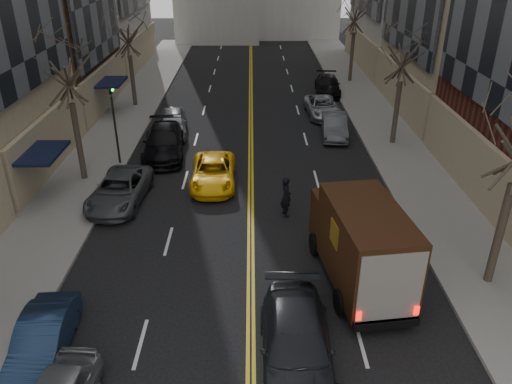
# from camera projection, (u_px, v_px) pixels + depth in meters

# --- Properties ---
(sidewalk_left) EXTENTS (4.00, 66.00, 0.15)m
(sidewalk_left) POSITION_uv_depth(u_px,v_px,m) (114.00, 133.00, 32.65)
(sidewalk_left) COLOR slate
(sidewalk_left) RESTS_ON ground
(sidewalk_right) EXTENTS (4.00, 66.00, 0.15)m
(sidewalk_right) POSITION_uv_depth(u_px,v_px,m) (387.00, 132.00, 32.80)
(sidewalk_right) COLOR slate
(sidewalk_right) RESTS_ON ground
(tree_lf_mid) EXTENTS (3.20, 3.20, 8.91)m
(tree_lf_mid) POSITION_uv_depth(u_px,v_px,m) (63.00, 54.00, 23.45)
(tree_lf_mid) COLOR #382D23
(tree_lf_mid) RESTS_ON sidewalk_left
(tree_lf_far) EXTENTS (3.20, 3.20, 8.12)m
(tree_lf_far) POSITION_uv_depth(u_px,v_px,m) (126.00, 24.00, 35.29)
(tree_lf_far) COLOR #382D23
(tree_lf_far) RESTS_ON sidewalk_left
(tree_rt_mid) EXTENTS (3.20, 3.20, 8.32)m
(tree_rt_mid) POSITION_uv_depth(u_px,v_px,m) (405.00, 43.00, 28.25)
(tree_rt_mid) COLOR #382D23
(tree_rt_mid) RESTS_ON sidewalk_right
(tree_rt_far) EXTENTS (3.20, 3.20, 9.11)m
(tree_rt_far) POSITION_uv_depth(u_px,v_px,m) (356.00, 2.00, 41.34)
(tree_rt_far) COLOR #382D23
(tree_rt_far) RESTS_ON sidewalk_right
(traffic_signal) EXTENTS (0.29, 0.26, 4.70)m
(traffic_signal) POSITION_uv_depth(u_px,v_px,m) (114.00, 117.00, 26.96)
(traffic_signal) COLOR black
(traffic_signal) RESTS_ON sidewalk_left
(ups_truck) EXTENTS (3.06, 6.29, 3.32)m
(ups_truck) POSITION_uv_depth(u_px,v_px,m) (360.00, 243.00, 17.93)
(ups_truck) COLOR black
(ups_truck) RESTS_ON ground
(observer_sedan) EXTENTS (2.25, 5.35, 1.54)m
(observer_sedan) POSITION_uv_depth(u_px,v_px,m) (296.00, 345.00, 14.70)
(observer_sedan) COLOR black
(observer_sedan) RESTS_ON ground
(taxi) EXTENTS (2.32, 4.84, 1.33)m
(taxi) POSITION_uv_depth(u_px,v_px,m) (213.00, 172.00, 25.76)
(taxi) COLOR #F6B60A
(taxi) RESTS_ON ground
(pedestrian) EXTENTS (0.67, 0.82, 1.93)m
(pedestrian) POSITION_uv_depth(u_px,v_px,m) (286.00, 197.00, 22.71)
(pedestrian) COLOR black
(pedestrian) RESTS_ON ground
(parked_lf_b) EXTENTS (1.64, 4.03, 1.30)m
(parked_lf_b) POSITION_uv_depth(u_px,v_px,m) (43.00, 339.00, 15.09)
(parked_lf_b) COLOR #12213A
(parked_lf_b) RESTS_ON ground
(parked_lf_c) EXTENTS (2.66, 5.14, 1.38)m
(parked_lf_c) POSITION_uv_depth(u_px,v_px,m) (120.00, 190.00, 23.93)
(parked_lf_c) COLOR #4A4E51
(parked_lf_c) RESTS_ON ground
(parked_lf_d) EXTENTS (2.82, 5.81, 1.63)m
(parked_lf_d) POSITION_uv_depth(u_px,v_px,m) (164.00, 142.00, 29.15)
(parked_lf_d) COLOR black
(parked_lf_d) RESTS_ON ground
(parked_lf_e) EXTENTS (2.38, 4.78, 1.57)m
(parked_lf_e) POSITION_uv_depth(u_px,v_px,m) (172.00, 122.00, 32.41)
(parked_lf_e) COLOR #97999E
(parked_lf_e) RESTS_ON ground
(parked_rt_a) EXTENTS (1.85, 4.42, 1.42)m
(parked_rt_a) POSITION_uv_depth(u_px,v_px,m) (334.00, 126.00, 32.00)
(parked_rt_a) COLOR #47494E
(parked_rt_a) RESTS_ON ground
(parked_rt_b) EXTENTS (2.46, 4.89, 1.33)m
(parked_rt_b) POSITION_uv_depth(u_px,v_px,m) (323.00, 107.00, 35.78)
(parked_rt_b) COLOR #A4A6AC
(parked_rt_b) RESTS_ON ground
(parked_rt_c) EXTENTS (2.34, 4.99, 1.41)m
(parked_rt_c) POSITION_uv_depth(u_px,v_px,m) (327.00, 85.00, 40.88)
(parked_rt_c) COLOR black
(parked_rt_c) RESTS_ON ground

